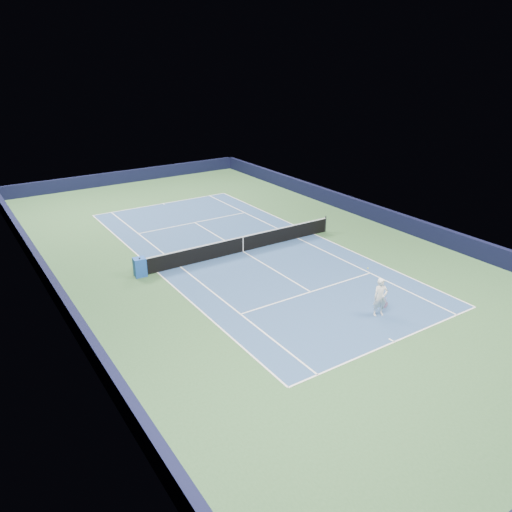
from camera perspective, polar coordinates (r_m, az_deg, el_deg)
ground at (r=29.84m, az=-1.49°, el=0.51°), size 40.00×40.00×0.00m
wall_far at (r=46.95m, az=-14.53°, el=8.79°), size 22.00×0.35×1.10m
wall_right at (r=36.18m, az=13.28°, el=4.86°), size 0.35×40.00×1.10m
wall_left at (r=26.11m, az=-22.15°, el=-3.33°), size 0.35×40.00×1.10m
court_surface at (r=29.84m, az=-1.49°, el=0.52°), size 10.97×23.77×0.01m
baseline_far at (r=39.88m, az=-10.59°, el=5.92°), size 10.97×0.08×0.00m
baseline_near at (r=21.73m, az=15.53°, el=-9.43°), size 10.97×0.08×0.00m
sideline_doubles_right at (r=32.85m, az=6.67°, el=2.50°), size 0.08×23.77×0.00m
sideline_doubles_left at (r=27.59m, az=-11.21°, el=-1.84°), size 0.08×23.77×0.00m
sideline_singles_right at (r=32.03m, az=4.78°, el=2.05°), size 0.08×23.77×0.00m
sideline_singles_left at (r=28.07m, az=-8.64°, el=-1.22°), size 0.08×23.77×0.00m
service_line_far at (r=35.10m, az=-7.02°, el=3.82°), size 8.23×0.08×0.00m
service_line_near at (r=25.10m, az=6.27°, el=-4.09°), size 8.23×0.08×0.00m
center_service_line at (r=29.83m, az=-1.49°, el=0.53°), size 0.08×12.80×0.00m
center_mark_far at (r=39.75m, az=-10.50°, el=5.87°), size 0.08×0.30×0.00m
center_mark_near at (r=21.81m, az=15.24°, el=-9.27°), size 0.08×0.30×0.00m
tennis_net at (r=29.65m, az=-1.50°, el=1.41°), size 12.90×0.10×1.07m
sponsor_cube at (r=27.17m, az=-13.12°, el=-1.25°), size 0.68×0.63×1.02m
tennis_player at (r=23.15m, az=14.02°, el=-4.60°), size 0.86×1.35×1.97m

